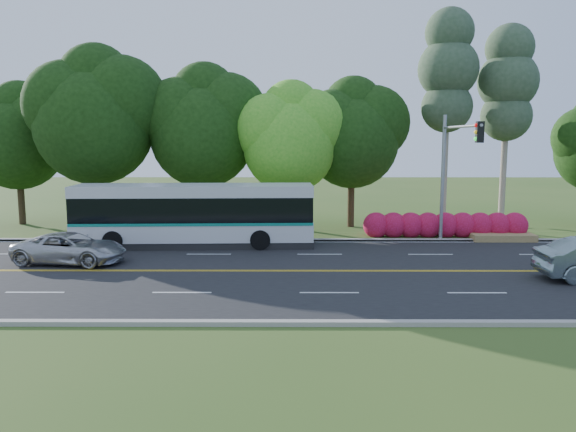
{
  "coord_description": "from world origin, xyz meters",
  "views": [
    {
      "loc": [
        -1.96,
        -23.8,
        5.71
      ],
      "look_at": [
        -2.06,
        2.0,
        2.14
      ],
      "focal_mm": 35.0,
      "sensor_mm": 36.0,
      "label": 1
    }
  ],
  "objects": [
    {
      "name": "ground",
      "position": [
        0.0,
        0.0,
        0.0
      ],
      "size": [
        120.0,
        120.0,
        0.0
      ],
      "primitive_type": "plane",
      "color": "#35531B",
      "rests_on": "ground"
    },
    {
      "name": "lane_markings",
      "position": [
        -0.09,
        0.0,
        0.02
      ],
      "size": [
        57.6,
        13.82,
        0.0
      ],
      "color": "gold",
      "rests_on": "road"
    },
    {
      "name": "transit_bus",
      "position": [
        -7.07,
        5.7,
        1.64
      ],
      "size": [
        12.6,
        3.18,
        3.27
      ],
      "rotation": [
        0.0,
        0.0,
        0.04
      ],
      "color": "silver",
      "rests_on": "road"
    },
    {
      "name": "curb_south",
      "position": [
        0.0,
        -7.15,
        0.07
      ],
      "size": [
        60.0,
        0.3,
        0.15
      ],
      "primitive_type": "cube",
      "color": "#9D978E",
      "rests_on": "ground"
    },
    {
      "name": "traffic_signal",
      "position": [
        6.49,
        5.4,
        4.67
      ],
      "size": [
        0.42,
        6.1,
        7.0
      ],
      "color": "gray",
      "rests_on": "ground"
    },
    {
      "name": "road",
      "position": [
        0.0,
        0.0,
        0.01
      ],
      "size": [
        60.0,
        14.0,
        0.02
      ],
      "primitive_type": "cube",
      "color": "black",
      "rests_on": "ground"
    },
    {
      "name": "grass_verge",
      "position": [
        0.0,
        9.0,
        0.05
      ],
      "size": [
        60.0,
        4.0,
        0.1
      ],
      "primitive_type": "cube",
      "color": "#35531B",
      "rests_on": "ground"
    },
    {
      "name": "curb_north",
      "position": [
        0.0,
        7.15,
        0.07
      ],
      "size": [
        60.0,
        0.3,
        0.15
      ],
      "primitive_type": "cube",
      "color": "#9D978E",
      "rests_on": "ground"
    },
    {
      "name": "suv",
      "position": [
        -12.07,
        1.46,
        0.72
      ],
      "size": [
        5.3,
        2.97,
        1.4
      ],
      "primitive_type": "imported",
      "rotation": [
        0.0,
        0.0,
        1.44
      ],
      "color": "#B3B4B7",
      "rests_on": "road"
    },
    {
      "name": "tree_row",
      "position": [
        -5.15,
        12.13,
        6.73
      ],
      "size": [
        44.7,
        9.1,
        13.84
      ],
      "color": "black",
      "rests_on": "ground"
    },
    {
      "name": "bougainvillea_hedge",
      "position": [
        7.18,
        8.15,
        0.72
      ],
      "size": [
        9.5,
        2.25,
        1.5
      ],
      "color": "#A20D1B",
      "rests_on": "ground"
    }
  ]
}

